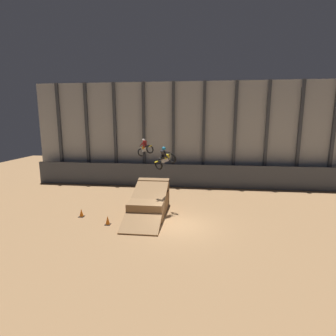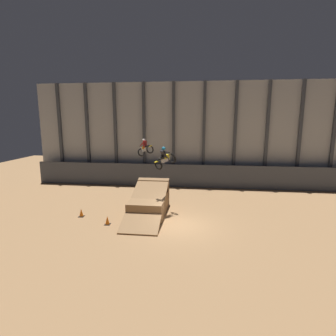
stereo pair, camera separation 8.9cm
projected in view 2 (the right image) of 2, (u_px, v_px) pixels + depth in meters
name	position (u px, v px, depth m)	size (l,w,h in m)	color
ground_plane	(180.00, 226.00, 16.72)	(60.00, 60.00, 0.00)	#9E754C
arena_back_wall	(189.00, 135.00, 26.49)	(32.00, 0.40, 10.38)	#ADB2B7
lower_barrier	(188.00, 176.00, 26.13)	(31.36, 0.20, 2.29)	#474C56
dirt_ramp	(150.00, 202.00, 19.07)	(2.43, 5.99, 2.23)	#966F48
rider_bike_left_air	(145.00, 148.00, 22.65)	(1.69, 1.68, 1.62)	black
rider_bike_right_air	(165.00, 158.00, 18.36)	(1.57, 1.74, 1.59)	black
traffic_cone_near_ramp	(107.00, 220.00, 16.87)	(0.36, 0.36, 0.58)	black
traffic_cone_arena_edge	(81.00, 213.00, 18.25)	(0.36, 0.36, 0.58)	black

